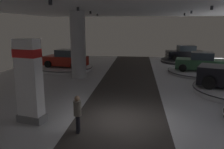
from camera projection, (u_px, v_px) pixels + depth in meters
name	position (u px, v px, depth m)	size (l,w,h in m)	color
ground	(120.00, 121.00, 10.66)	(24.00, 44.00, 0.06)	silver
column_left	(78.00, 45.00, 18.64)	(1.23, 1.23, 5.50)	#ADADB2
brand_sign_pylon	(29.00, 80.00, 10.09)	(1.38, 0.91, 3.81)	slate
display_platform_deep_right	(184.00, 61.00, 27.22)	(5.66, 5.66, 0.30)	#333338
display_car_deep_right	(185.00, 53.00, 27.03)	(4.37, 2.57, 1.71)	black
display_platform_far_right	(199.00, 72.00, 20.82)	(5.63, 5.63, 0.27)	#B7B7BC
display_car_far_right	(200.00, 62.00, 20.62)	(4.49, 2.94, 1.71)	#2D5638
display_platform_far_left	(66.00, 68.00, 22.67)	(5.26, 5.26, 0.30)	silver
display_car_far_left	(66.00, 59.00, 22.46)	(4.46, 2.84, 1.71)	maroon
visitor_walking_near	(78.00, 112.00, 9.25)	(0.32, 0.32, 1.59)	black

